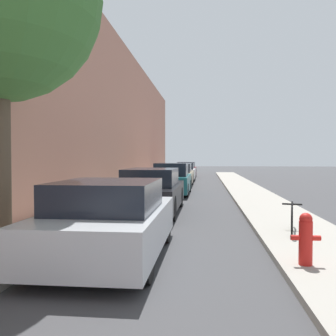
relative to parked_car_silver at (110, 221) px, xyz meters
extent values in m
plane|color=#3D3D3F|center=(0.91, 9.33, -0.66)|extent=(120.00, 120.00, 0.00)
cube|color=#9E998E|center=(-1.99, 9.33, -0.60)|extent=(2.00, 52.00, 0.12)
cube|color=#9E998E|center=(3.81, 9.33, -0.60)|extent=(2.00, 52.00, 0.12)
cube|color=tan|center=(-3.34, 9.33, 3.50)|extent=(0.70, 52.00, 8.32)
cylinder|color=black|center=(-0.81, 1.26, -0.31)|extent=(0.22, 0.70, 0.70)
cylinder|color=black|center=(0.81, 1.26, -0.31)|extent=(0.22, 0.70, 0.70)
cylinder|color=black|center=(-0.81, -1.19, -0.31)|extent=(0.22, 0.70, 0.70)
cylinder|color=black|center=(0.81, -1.19, -0.31)|extent=(0.22, 0.70, 0.70)
cube|color=silver|center=(0.00, 0.04, -0.13)|extent=(1.85, 3.95, 0.68)
cube|color=black|center=(0.00, -0.12, 0.46)|extent=(1.63, 2.06, 0.49)
cylinder|color=black|center=(-0.78, 6.72, -0.31)|extent=(0.22, 0.70, 0.70)
cylinder|color=black|center=(0.73, 6.72, -0.31)|extent=(0.22, 0.70, 0.70)
cylinder|color=black|center=(-0.78, 3.81, -0.31)|extent=(0.22, 0.70, 0.70)
cylinder|color=black|center=(0.73, 3.81, -0.31)|extent=(0.22, 0.70, 0.70)
cube|color=black|center=(-0.03, 5.27, -0.11)|extent=(1.72, 4.69, 0.70)
cube|color=black|center=(-0.03, 5.08, 0.50)|extent=(1.51, 2.44, 0.52)
cylinder|color=black|center=(-0.67, 12.45, -0.34)|extent=(0.22, 0.63, 0.63)
cylinder|color=black|center=(0.80, 12.45, -0.34)|extent=(0.22, 0.63, 0.63)
cylinder|color=black|center=(-0.67, 9.80, -0.34)|extent=(0.22, 0.63, 0.63)
cylinder|color=black|center=(0.80, 9.80, -0.34)|extent=(0.22, 0.63, 0.63)
cube|color=#1E6066|center=(0.06, 11.13, -0.12)|extent=(1.67, 4.27, 0.74)
cube|color=black|center=(0.06, 10.96, 0.55)|extent=(1.47, 2.22, 0.60)
cylinder|color=black|center=(-0.76, 17.65, -0.31)|extent=(0.22, 0.70, 0.70)
cylinder|color=black|center=(0.75, 17.65, -0.31)|extent=(0.22, 0.70, 0.70)
cylinder|color=black|center=(-0.76, 14.77, -0.31)|extent=(0.22, 0.70, 0.70)
cylinder|color=black|center=(0.75, 14.77, -0.31)|extent=(0.22, 0.70, 0.70)
cube|color=tan|center=(-0.01, 16.21, -0.12)|extent=(1.72, 4.65, 0.69)
cube|color=black|center=(-0.01, 16.02, 0.49)|extent=(1.51, 2.42, 0.54)
cylinder|color=black|center=(-0.94, 22.74, -0.30)|extent=(0.22, 0.72, 0.72)
cylinder|color=black|center=(0.74, 22.74, -0.30)|extent=(0.22, 0.72, 0.72)
cylinder|color=black|center=(-0.94, 20.29, -0.30)|extent=(0.22, 0.72, 0.72)
cylinder|color=black|center=(0.74, 20.29, -0.30)|extent=(0.22, 0.72, 0.72)
cube|color=silver|center=(-0.10, 21.52, -0.11)|extent=(1.90, 3.96, 0.70)
cube|color=black|center=(-0.10, 21.36, 0.47)|extent=(1.67, 2.06, 0.47)
cylinder|color=black|center=(-0.79, 27.82, -0.32)|extent=(0.22, 0.68, 0.68)
cylinder|color=black|center=(0.68, 27.82, -0.32)|extent=(0.22, 0.68, 0.68)
cylinder|color=black|center=(-0.79, 25.05, -0.32)|extent=(0.22, 0.68, 0.68)
cylinder|color=black|center=(0.68, 25.05, -0.32)|extent=(0.22, 0.68, 0.68)
cube|color=maroon|center=(-0.05, 26.43, -0.11)|extent=(1.67, 4.48, 0.73)
cube|color=black|center=(-0.05, 26.25, 0.49)|extent=(1.47, 2.33, 0.46)
cylinder|color=red|center=(3.20, -0.46, -0.20)|extent=(0.20, 0.20, 0.67)
sphere|color=red|center=(3.20, -0.46, 0.16)|extent=(0.19, 0.19, 0.19)
cylinder|color=red|center=(3.04, -0.46, -0.12)|extent=(0.13, 0.08, 0.08)
cylinder|color=red|center=(3.35, -0.46, -0.12)|extent=(0.13, 0.08, 0.08)
torus|color=black|center=(3.67, 2.45, -0.22)|extent=(0.18, 0.63, 0.64)
torus|color=black|center=(3.46, 1.55, -0.22)|extent=(0.18, 0.63, 0.64)
cube|color=black|center=(3.56, 2.00, -0.08)|extent=(0.21, 0.76, 0.04)
cylinder|color=black|center=(3.53, 1.83, 0.01)|extent=(0.04, 0.04, 0.18)
cube|color=black|center=(3.65, 2.37, 0.03)|extent=(0.44, 0.14, 0.04)
camera|label=1|loc=(1.67, -6.15, 1.10)|focal=38.64mm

